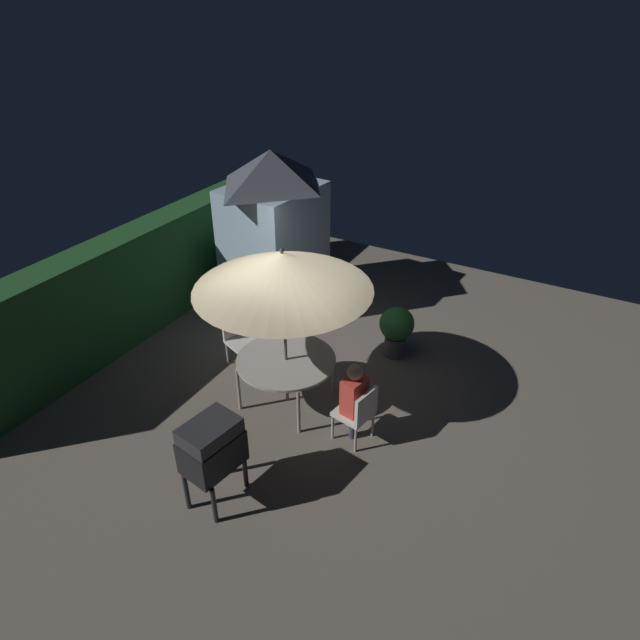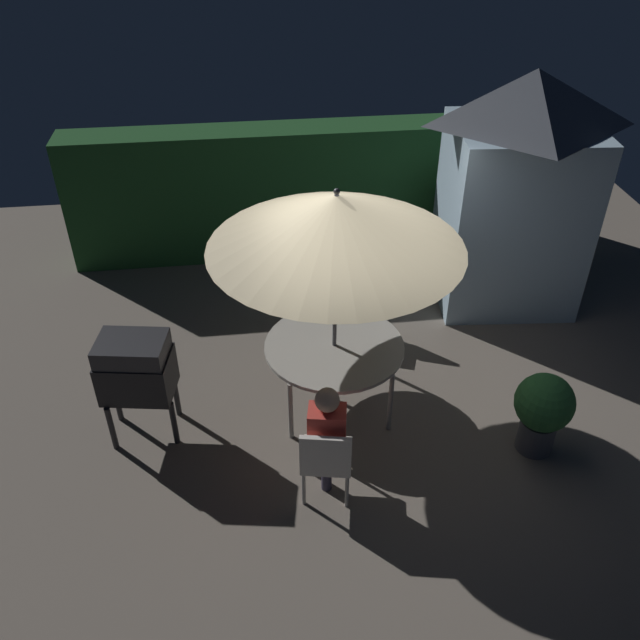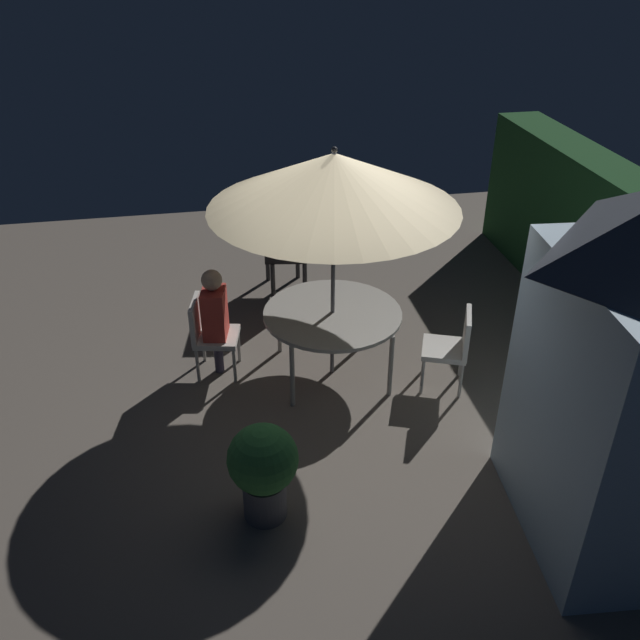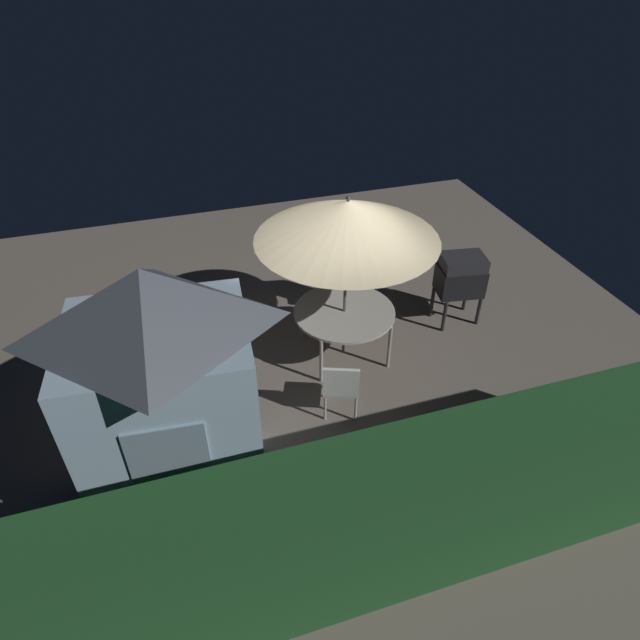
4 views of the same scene
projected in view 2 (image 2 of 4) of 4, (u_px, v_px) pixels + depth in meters
The scene contains 10 objects.
ground_plane at pixel (372, 399), 7.39m from camera, with size 11.00×11.00×0.00m, color #6B6056.
hedge_backdrop at pixel (331, 189), 9.65m from camera, with size 7.50×0.63×1.90m.
garden_shed at pixel (516, 191), 8.23m from camera, with size 1.93×1.67×3.02m.
patio_table at pixel (334, 348), 6.97m from camera, with size 1.48×1.48×0.78m.
patio_umbrella at pixel (336, 222), 6.09m from camera, with size 2.48×2.48×2.55m.
bbq_grill at pixel (136, 369), 6.51m from camera, with size 0.77×0.61×1.20m.
chair_near_shed at pixel (326, 457), 6.01m from camera, with size 0.54×0.54×0.90m.
chair_far_side at pixel (358, 298), 8.10m from camera, with size 0.60×0.60×0.90m.
potted_plant_by_shed at pixel (543, 409), 6.50m from camera, with size 0.59×0.59×0.91m.
person_in_red at pixel (327, 430), 5.92m from camera, with size 0.38×0.30×1.26m.
Camera 2 is at (-1.26, -5.35, 5.06)m, focal length 37.05 mm.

